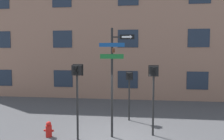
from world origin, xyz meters
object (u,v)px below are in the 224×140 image
Objects in this scene: fire_hydrant at (49,129)px; street_sign_pole at (114,72)px; pedestrian_signal_across at (129,83)px; pedestrian_signal_right at (154,80)px; pedestrian_signal_left at (77,80)px.

street_sign_pole is at bearing 6.21° from fire_hydrant.
street_sign_pole is 2.41m from pedestrian_signal_across.
pedestrian_signal_right is at bearing 13.61° from street_sign_pole.
pedestrian_signal_across is (0.51, 2.25, -0.71)m from street_sign_pole.
fire_hydrant is (-3.09, -2.53, -1.58)m from pedestrian_signal_across.
fire_hydrant is at bearing -173.79° from street_sign_pole.
pedestrian_signal_across is (-1.05, 1.87, -0.38)m from pedestrian_signal_right.
street_sign_pole is 1.48× the size of pedestrian_signal_left.
pedestrian_signal_left is 2.35m from fire_hydrant.
street_sign_pole is 3.46m from fire_hydrant.
fire_hydrant is at bearing -140.70° from pedestrian_signal_across.
pedestrian_signal_right is at bearing -60.68° from pedestrian_signal_across.
fire_hydrant is at bearing -170.96° from pedestrian_signal_right.
pedestrian_signal_right is (1.56, 0.38, -0.33)m from street_sign_pole.
pedestrian_signal_right is (2.91, 0.79, -0.04)m from pedestrian_signal_left.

